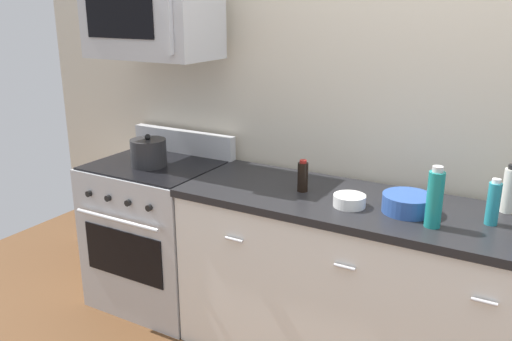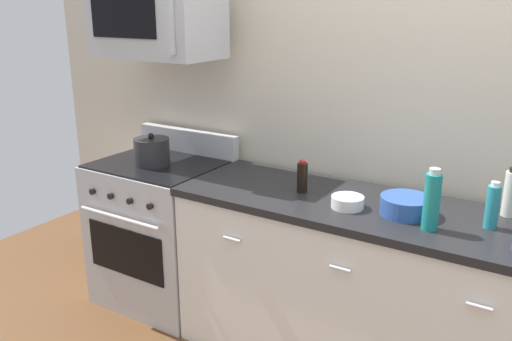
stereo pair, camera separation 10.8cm
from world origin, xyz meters
name	(u,v)px [view 2 (the right image)]	position (x,y,z in m)	size (l,w,h in m)	color
back_wall	(461,110)	(0.00, 0.41, 1.35)	(5.63, 0.10, 2.70)	beige
counter_unit	(421,306)	(0.00, 0.00, 0.46)	(2.54, 0.66, 0.92)	white
range_oven	(163,230)	(-1.65, 0.00, 0.47)	(0.76, 0.69, 1.07)	#B7BABF
microwave	(156,22)	(-1.65, 0.05, 1.75)	(0.74, 0.44, 0.40)	#B7BABF
bottle_sparkling_teal	(432,201)	(0.03, -0.14, 1.05)	(0.07, 0.07, 0.28)	#197F7A
bottle_soy_sauce_dark	(302,177)	(-0.66, 0.00, 1.00)	(0.06, 0.06, 0.17)	black
bottle_vinegar_white	(511,193)	(0.30, 0.22, 1.03)	(0.07, 0.07, 0.23)	silver
bottle_dish_soap	(492,206)	(0.25, 0.02, 1.02)	(0.06, 0.06, 0.21)	teal
bowl_white_ceramic	(348,202)	(-0.37, -0.09, 0.95)	(0.16, 0.16, 0.06)	white
bowl_blue_mixing	(406,205)	(-0.11, -0.02, 0.97)	(0.24, 0.24, 0.09)	#2D519E
stockpot	(152,151)	(-1.65, -0.05, 1.00)	(0.21, 0.21, 0.20)	#262628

